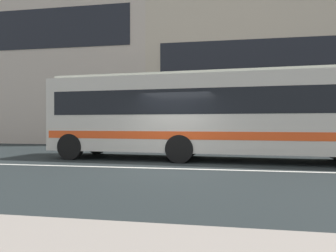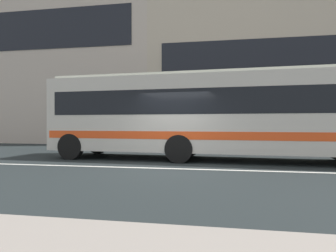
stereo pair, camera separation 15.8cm
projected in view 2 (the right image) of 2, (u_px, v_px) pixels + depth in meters
ground_plane at (167, 169)px, 8.99m from camera, size 160.00×160.00×0.00m
lane_centre_line at (167, 168)px, 8.99m from camera, size 60.00×0.16×0.01m
apartment_block_left at (17, 62)px, 25.08m from camera, size 25.37×9.03×13.45m
apartment_block_right at (326, 77)px, 20.80m from camera, size 24.19×9.03×9.49m
transit_bus at (204, 113)px, 11.15m from camera, size 12.22×3.22×3.28m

